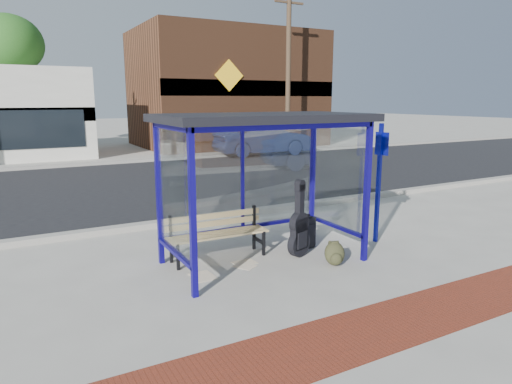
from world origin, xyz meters
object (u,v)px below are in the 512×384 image
bench (217,232)px  guitar_bag (299,230)px  suitcase (305,233)px  backpack (335,254)px  fire_hydrant (314,143)px  parked_car (263,139)px

bench → guitar_bag: guitar_bag is taller
suitcase → backpack: size_ratio=1.55×
backpack → fire_hydrant: fire_hydrant is taller
guitar_bag → fire_hydrant: size_ratio=1.83×
guitar_bag → fire_hydrant: guitar_bag is taller
guitar_bag → suitcase: (0.34, 0.32, -0.17)m
parked_car → backpack: bearing=158.2°
bench → backpack: (1.52, -1.24, -0.27)m
guitar_bag → suitcase: size_ratio=2.04×
bench → guitar_bag: size_ratio=1.37×
fire_hydrant → suitcase: bearing=-126.4°
fire_hydrant → backpack: bearing=-124.6°
suitcase → guitar_bag: bearing=-147.2°
suitcase → fire_hydrant: (9.70, 13.18, 0.09)m
suitcase → fire_hydrant: 16.36m
backpack → parked_car: size_ratio=0.09×
parked_car → fire_hydrant: size_ratio=6.76×
parked_car → suitcase: bearing=156.8°
fire_hydrant → parked_car: bearing=-169.1°
guitar_bag → parked_car: (6.58, 12.83, 0.31)m
bench → guitar_bag: (1.25, -0.60, 0.00)m
backpack → parked_car: bearing=89.4°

